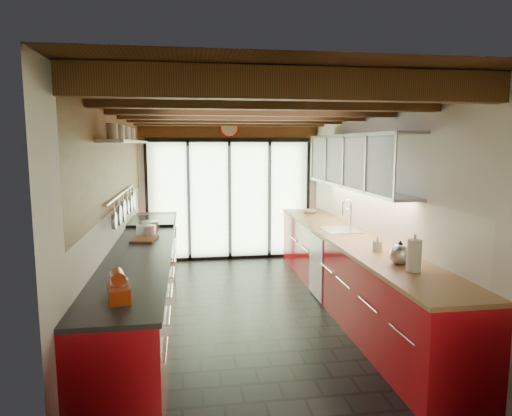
% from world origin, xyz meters
% --- Properties ---
extents(ground, '(5.50, 5.50, 0.00)m').
position_xyz_m(ground, '(0.00, 0.00, 0.00)').
color(ground, black).
rests_on(ground, ground).
extents(room_shell, '(5.50, 5.50, 5.50)m').
position_xyz_m(room_shell, '(0.00, 0.00, 1.65)').
color(room_shell, silver).
rests_on(room_shell, ground).
extents(ceiling_beams, '(3.14, 5.06, 4.90)m').
position_xyz_m(ceiling_beams, '(-0.00, 0.38, 2.46)').
color(ceiling_beams, '#593316').
rests_on(ceiling_beams, ground).
extents(glass_door, '(2.95, 0.10, 2.90)m').
position_xyz_m(glass_door, '(0.00, 2.69, 1.66)').
color(glass_door, '#C6EAAD').
rests_on(glass_door, ground).
extents(left_counter, '(0.68, 5.00, 0.92)m').
position_xyz_m(left_counter, '(-1.28, 0.00, 0.46)').
color(left_counter, '#B60E17').
rests_on(left_counter, ground).
extents(range_stove, '(0.66, 0.90, 0.97)m').
position_xyz_m(range_stove, '(-1.28, 1.45, 0.47)').
color(range_stove, silver).
rests_on(range_stove, ground).
extents(right_counter, '(0.68, 5.00, 0.92)m').
position_xyz_m(right_counter, '(1.27, 0.00, 0.46)').
color(right_counter, '#B60E17').
rests_on(right_counter, ground).
extents(sink_assembly, '(0.45, 0.52, 0.43)m').
position_xyz_m(sink_assembly, '(1.29, 0.40, 0.96)').
color(sink_assembly, silver).
rests_on(sink_assembly, right_counter).
extents(upper_cabinets_right, '(0.34, 3.00, 3.00)m').
position_xyz_m(upper_cabinets_right, '(1.43, 0.30, 1.85)').
color(upper_cabinets_right, silver).
rests_on(upper_cabinets_right, ground).
extents(left_wall_fixtures, '(0.28, 2.60, 0.96)m').
position_xyz_m(left_wall_fixtures, '(-1.47, 0.25, 1.80)').
color(left_wall_fixtures, silver).
rests_on(left_wall_fixtures, ground).
extents(stand_mixer, '(0.20, 0.29, 0.24)m').
position_xyz_m(stand_mixer, '(-1.27, -2.00, 1.01)').
color(stand_mixer, '#BE330F').
rests_on(stand_mixer, left_counter).
extents(pot_large, '(0.30, 0.30, 0.15)m').
position_xyz_m(pot_large, '(-1.27, 0.35, 0.99)').
color(pot_large, silver).
rests_on(pot_large, left_counter).
extents(pot_small, '(0.29, 0.29, 0.10)m').
position_xyz_m(pot_small, '(-1.27, 0.97, 0.97)').
color(pot_small, silver).
rests_on(pot_small, left_counter).
extents(cutting_board, '(0.33, 0.41, 0.03)m').
position_xyz_m(cutting_board, '(-1.27, 0.12, 0.94)').
color(cutting_board, brown).
rests_on(cutting_board, left_counter).
extents(kettle, '(0.26, 0.28, 0.24)m').
position_xyz_m(kettle, '(1.27, -1.34, 1.03)').
color(kettle, silver).
rests_on(kettle, right_counter).
extents(paper_towel, '(0.16, 0.16, 0.35)m').
position_xyz_m(paper_towel, '(1.27, -1.62, 1.07)').
color(paper_towel, white).
rests_on(paper_towel, right_counter).
extents(soap_bottle, '(0.08, 0.09, 0.17)m').
position_xyz_m(soap_bottle, '(1.27, -0.81, 1.00)').
color(soap_bottle, silver).
rests_on(soap_bottle, right_counter).
extents(bowl, '(0.30, 0.30, 0.06)m').
position_xyz_m(bowl, '(1.27, 1.96, 0.95)').
color(bowl, silver).
rests_on(bowl, right_counter).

